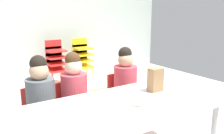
# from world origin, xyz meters

# --- Properties ---
(ground_plane) EXTENTS (6.07, 4.57, 0.02)m
(ground_plane) POSITION_xyz_m (-0.01, 0.00, -0.01)
(ground_plane) COLOR silver
(back_wall) EXTENTS (6.07, 0.10, 2.44)m
(back_wall) POSITION_xyz_m (0.00, 2.28, 1.22)
(back_wall) COLOR #B2C1B7
(back_wall) RESTS_ON ground_plane
(craft_table) EXTENTS (1.66, 0.81, 0.58)m
(craft_table) POSITION_xyz_m (-0.06, -0.85, 0.53)
(craft_table) COLOR white
(craft_table) RESTS_ON ground_plane
(seated_child_near_camera) EXTENTS (0.32, 0.31, 0.92)m
(seated_child_near_camera) POSITION_xyz_m (-0.51, -0.22, 0.55)
(seated_child_near_camera) COLOR red
(seated_child_near_camera) RESTS_ON ground_plane
(seated_child_middle_seat) EXTENTS (0.34, 0.34, 0.92)m
(seated_child_middle_seat) POSITION_xyz_m (-0.18, -0.22, 0.55)
(seated_child_middle_seat) COLOR red
(seated_child_middle_seat) RESTS_ON ground_plane
(seated_child_far_right) EXTENTS (0.32, 0.31, 0.92)m
(seated_child_far_right) POSITION_xyz_m (0.44, -0.22, 0.55)
(seated_child_far_right) COLOR red
(seated_child_far_right) RESTS_ON ground_plane
(kid_chair_red_stack) EXTENTS (0.32, 0.30, 0.80)m
(kid_chair_red_stack) POSITION_xyz_m (0.38, 1.84, 0.46)
(kid_chair_red_stack) COLOR red
(kid_chair_red_stack) RESTS_ON ground_plane
(kid_chair_yellow_stack) EXTENTS (0.32, 0.30, 0.80)m
(kid_chair_yellow_stack) POSITION_xyz_m (0.92, 1.84, 0.46)
(kid_chair_yellow_stack) COLOR yellow
(kid_chair_yellow_stack) RESTS_ON ground_plane
(paper_bag_brown) EXTENTS (0.13, 0.09, 0.22)m
(paper_bag_brown) POSITION_xyz_m (0.40, -0.75, 0.69)
(paper_bag_brown) COLOR #9E754C
(paper_bag_brown) RESTS_ON craft_table
(paper_plate_near_edge) EXTENTS (0.18, 0.18, 0.01)m
(paper_plate_near_edge) POSITION_xyz_m (0.05, -0.95, 0.58)
(paper_plate_near_edge) COLOR white
(paper_plate_near_edge) RESTS_ON craft_table
(paper_plate_center_table) EXTENTS (0.18, 0.18, 0.01)m
(paper_plate_center_table) POSITION_xyz_m (-0.17, -0.81, 0.58)
(paper_plate_center_table) COLOR white
(paper_plate_center_table) RESTS_ON craft_table
(donut_powdered_on_plate) EXTENTS (0.11, 0.11, 0.03)m
(donut_powdered_on_plate) POSITION_xyz_m (0.05, -0.95, 0.60)
(donut_powdered_on_plate) COLOR white
(donut_powdered_on_plate) RESTS_ON craft_table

